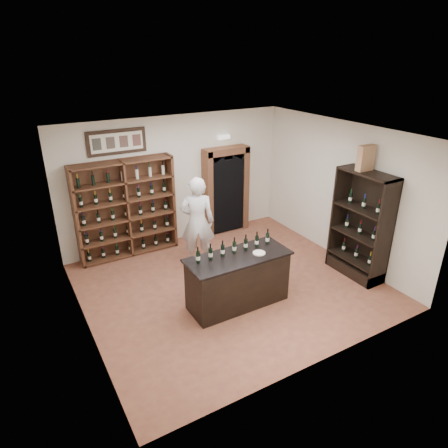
# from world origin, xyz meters

# --- Properties ---
(floor) EXTENTS (5.50, 5.50, 0.00)m
(floor) POSITION_xyz_m (0.00, 0.00, 0.00)
(floor) COLOR #95593B
(floor) RESTS_ON ground
(ceiling) EXTENTS (5.50, 5.50, 0.00)m
(ceiling) POSITION_xyz_m (0.00, 0.00, 3.00)
(ceiling) COLOR white
(ceiling) RESTS_ON wall_back
(wall_back) EXTENTS (5.50, 0.04, 3.00)m
(wall_back) POSITION_xyz_m (0.00, 2.50, 1.50)
(wall_back) COLOR silver
(wall_back) RESTS_ON ground
(wall_left) EXTENTS (0.04, 5.00, 3.00)m
(wall_left) POSITION_xyz_m (-2.75, 0.00, 1.50)
(wall_left) COLOR silver
(wall_left) RESTS_ON ground
(wall_right) EXTENTS (0.04, 5.00, 3.00)m
(wall_right) POSITION_xyz_m (2.75, 0.00, 1.50)
(wall_right) COLOR silver
(wall_right) RESTS_ON ground
(wine_shelf) EXTENTS (2.20, 0.38, 2.20)m
(wine_shelf) POSITION_xyz_m (-1.30, 2.33, 1.10)
(wine_shelf) COLOR #552F1D
(wine_shelf) RESTS_ON ground
(framed_picture) EXTENTS (1.25, 0.04, 0.52)m
(framed_picture) POSITION_xyz_m (-1.30, 2.47, 2.55)
(framed_picture) COLOR black
(framed_picture) RESTS_ON wall_back
(arched_doorway) EXTENTS (1.17, 0.35, 2.17)m
(arched_doorway) POSITION_xyz_m (1.25, 2.33, 1.14)
(arched_doorway) COLOR black
(arched_doorway) RESTS_ON ground
(emergency_light) EXTENTS (0.30, 0.10, 0.10)m
(emergency_light) POSITION_xyz_m (1.25, 2.42, 2.40)
(emergency_light) COLOR white
(emergency_light) RESTS_ON wall_back
(tasting_counter) EXTENTS (1.88, 0.78, 1.00)m
(tasting_counter) POSITION_xyz_m (-0.20, -0.60, 0.49)
(tasting_counter) COLOR black
(tasting_counter) RESTS_ON ground
(counter_bottle_0) EXTENTS (0.07, 0.07, 0.30)m
(counter_bottle_0) POSITION_xyz_m (-0.92, -0.47, 1.11)
(counter_bottle_0) COLOR black
(counter_bottle_0) RESTS_ON tasting_counter
(counter_bottle_1) EXTENTS (0.07, 0.07, 0.30)m
(counter_bottle_1) POSITION_xyz_m (-0.68, -0.47, 1.11)
(counter_bottle_1) COLOR black
(counter_bottle_1) RESTS_ON tasting_counter
(counter_bottle_2) EXTENTS (0.07, 0.07, 0.30)m
(counter_bottle_2) POSITION_xyz_m (-0.44, -0.47, 1.11)
(counter_bottle_2) COLOR black
(counter_bottle_2) RESTS_ON tasting_counter
(counter_bottle_3) EXTENTS (0.07, 0.07, 0.30)m
(counter_bottle_3) POSITION_xyz_m (-0.20, -0.47, 1.11)
(counter_bottle_3) COLOR black
(counter_bottle_3) RESTS_ON tasting_counter
(counter_bottle_4) EXTENTS (0.07, 0.07, 0.30)m
(counter_bottle_4) POSITION_xyz_m (0.04, -0.47, 1.11)
(counter_bottle_4) COLOR black
(counter_bottle_4) RESTS_ON tasting_counter
(counter_bottle_5) EXTENTS (0.07, 0.07, 0.30)m
(counter_bottle_5) POSITION_xyz_m (0.28, -0.47, 1.11)
(counter_bottle_5) COLOR black
(counter_bottle_5) RESTS_ON tasting_counter
(counter_bottle_6) EXTENTS (0.07, 0.07, 0.30)m
(counter_bottle_6) POSITION_xyz_m (0.52, -0.47, 1.11)
(counter_bottle_6) COLOR black
(counter_bottle_6) RESTS_ON tasting_counter
(side_cabinet) EXTENTS (0.48, 1.20, 2.20)m
(side_cabinet) POSITION_xyz_m (2.52, -0.90, 0.75)
(side_cabinet) COLOR black
(side_cabinet) RESTS_ON ground
(shopkeeper) EXTENTS (0.85, 0.73, 1.97)m
(shopkeeper) POSITION_xyz_m (-0.15, 1.11, 0.99)
(shopkeeper) COLOR silver
(shopkeeper) RESTS_ON ground
(plate) EXTENTS (0.22, 0.22, 0.02)m
(plate) POSITION_xyz_m (0.17, -0.71, 1.01)
(plate) COLOR silver
(plate) RESTS_ON tasting_counter
(wine_crate) EXTENTS (0.35, 0.16, 0.49)m
(wine_crate) POSITION_xyz_m (2.49, -0.78, 2.44)
(wine_crate) COLOR #A67D57
(wine_crate) RESTS_ON side_cabinet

